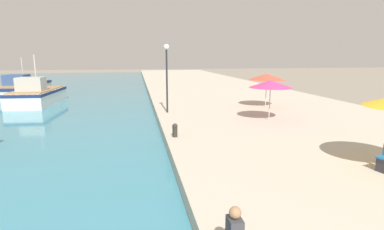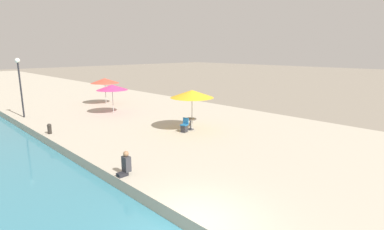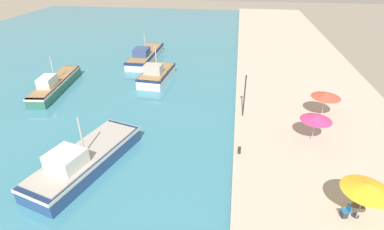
# 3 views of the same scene
# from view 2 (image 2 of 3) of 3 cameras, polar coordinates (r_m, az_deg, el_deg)

# --- Properties ---
(quay_promenade) EXTENTS (16.00, 90.00, 0.53)m
(quay_promenade) POSITION_cam_2_polar(r_m,az_deg,el_deg) (45.28, -26.29, 4.11)
(quay_promenade) COLOR #BCB29E
(quay_promenade) RESTS_ON ground_plane
(cafe_umbrella_pink) EXTENTS (2.80, 2.80, 2.64)m
(cafe_umbrella_pink) POSITION_cam_2_polar(r_m,az_deg,el_deg) (19.22, -0.00, 4.06)
(cafe_umbrella_pink) COLOR #B7B7B7
(cafe_umbrella_pink) RESTS_ON quay_promenade
(cafe_umbrella_white) EXTENTS (2.53, 2.53, 2.40)m
(cafe_umbrella_white) POSITION_cam_2_polar(r_m,az_deg,el_deg) (25.33, -14.98, 5.12)
(cafe_umbrella_white) COLOR #B7B7B7
(cafe_umbrella_white) RESTS_ON quay_promenade
(cafe_umbrella_striped) EXTENTS (2.68, 2.68, 2.51)m
(cafe_umbrella_striped) POSITION_cam_2_polar(r_m,az_deg,el_deg) (30.11, -16.27, 6.29)
(cafe_umbrella_striped) COLOR #B7B7B7
(cafe_umbrella_striped) RESTS_ON quay_promenade
(cafe_table) EXTENTS (0.80, 0.80, 0.74)m
(cafe_table) POSITION_cam_2_polar(r_m,az_deg,el_deg) (19.63, -0.32, -1.29)
(cafe_table) COLOR #333338
(cafe_table) RESTS_ON quay_promenade
(cafe_chair_left) EXTENTS (0.51, 0.49, 0.91)m
(cafe_chair_left) POSITION_cam_2_polar(r_m,az_deg,el_deg) (19.09, -1.47, -2.33)
(cafe_chair_left) COLOR #2D2D33
(cafe_chair_left) RESTS_ON quay_promenade
(person_at_quay) EXTENTS (0.56, 0.36, 1.04)m
(person_at_quay) POSITION_cam_2_polar(r_m,az_deg,el_deg) (12.92, -12.56, -9.21)
(person_at_quay) COLOR #232328
(person_at_quay) RESTS_ON quay_promenade
(mooring_bollard) EXTENTS (0.26, 0.26, 0.65)m
(mooring_bollard) POSITION_cam_2_polar(r_m,az_deg,el_deg) (20.72, -25.51, -2.31)
(mooring_bollard) COLOR #2D2823
(mooring_bollard) RESTS_ON quay_promenade
(lamppost) EXTENTS (0.36, 0.36, 4.56)m
(lamppost) POSITION_cam_2_polar(r_m,az_deg,el_deg) (26.41, -30.01, 6.19)
(lamppost) COLOR #232328
(lamppost) RESTS_ON quay_promenade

